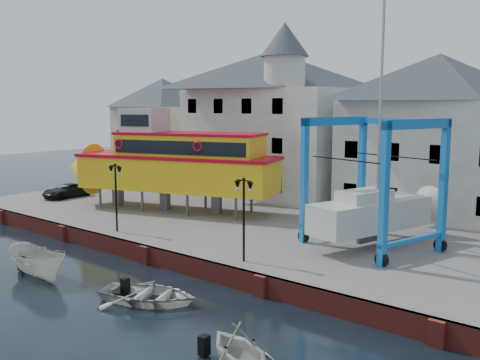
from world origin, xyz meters
The scene contains 13 objects.
ground centered at (0.00, 0.00, 0.00)m, with size 140.00×140.00×0.00m, color black.
hardstanding centered at (0.00, 11.00, 0.50)m, with size 44.00×22.00×1.00m, color slate.
quay_wall centered at (0.00, 0.10, 0.50)m, with size 44.00×0.47×1.00m.
building_pink centered at (-18.00, 18.00, 6.15)m, with size 8.00×7.00×10.30m.
building_white_main centered at (-4.87, 18.39, 7.34)m, with size 14.00×8.30×14.00m.
building_white_right centered at (9.00, 19.00, 6.60)m, with size 12.00×8.00×11.20m.
lamp_post_left centered at (-4.00, 1.20, 4.17)m, with size 1.12×0.32×4.20m.
lamp_post_right centered at (6.00, 1.20, 4.17)m, with size 1.12×0.32×4.20m.
tour_boat centered at (-6.86, 7.87, 4.52)m, with size 17.57×9.01×7.46m.
travel_lift centered at (9.82, 8.46, 3.25)m, with size 7.39×9.22×13.50m.
van centered at (-17.08, 6.13, 1.57)m, with size 1.90×4.11×1.14m, color black.
motorboat_a centered at (-2.44, -5.00, 0.00)m, with size 1.73×4.60×1.78m, color beige.
motorboat_b centered at (4.53, -3.74, 0.00)m, with size 3.22×4.51×0.93m, color beige.
Camera 1 is at (22.13, -18.76, 8.69)m, focal length 40.00 mm.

